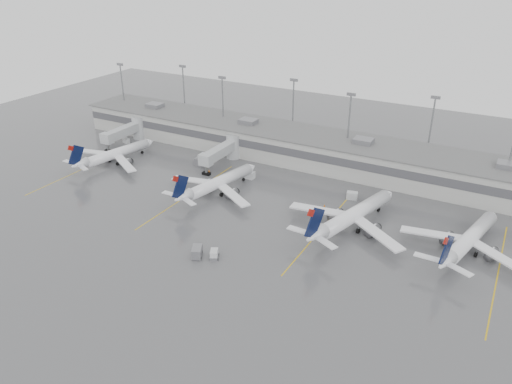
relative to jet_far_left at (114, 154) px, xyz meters
The scene contains 20 objects.
ground 56.58m from the jet_far_left, 32.47° to the right, with size 260.00×260.00×0.00m, color #4C4C4E.
terminal 55.13m from the jet_far_left, 30.11° to the left, with size 152.00×17.00×9.45m.
light_masts 58.95m from the jet_far_left, 35.02° to the left, with size 142.40×8.00×20.60m.
jet_bridge_left 17.29m from the jet_far_left, 116.95° to the left, with size 4.00×17.20×7.00m.
jet_bridge_right 31.25m from the jet_far_left, 29.51° to the left, with size 4.00×17.20×7.00m.
stand_markings 48.18m from the jet_far_left, ahead, with size 105.25×40.00×0.01m.
jet_far_left is the anchor object (origin of this frame).
jet_mid_left 36.02m from the jet_far_left, ahead, with size 24.93×28.22×9.23m.
jet_mid_right 70.72m from the jet_far_left, ahead, with size 27.48×31.24×10.35m.
jet_far_right 93.86m from the jet_far_left, ahead, with size 25.49×28.89×9.48m.
baggage_tug 57.81m from the jet_far_left, 27.99° to the right, with size 2.64×3.10×1.71m.
baggage_cart 55.59m from the jet_far_left, 30.63° to the right, with size 3.07×3.67×2.05m.
gse_uld_a 16.68m from the jet_far_left, 121.00° to the left, with size 2.13×1.42×1.51m, color silver.
gse_uld_b 39.54m from the jet_far_left, 13.55° to the left, with size 2.69×1.79×1.90m, color silver.
gse_uld_c 67.00m from the jet_far_left, ahead, with size 2.55×1.70×1.80m, color silver.
gse_loader 24.40m from the jet_far_left, 26.21° to the left, with size 2.20×3.52×2.20m, color slate.
cone_a 5.38m from the jet_far_left, 163.47° to the left, with size 0.43×0.43×0.68m, color orange.
cone_b 27.90m from the jet_far_left, 15.86° to the left, with size 0.46×0.46×0.73m, color orange.
cone_c 61.96m from the jet_far_left, ahead, with size 0.39×0.39×0.63m, color orange.
cone_d 92.85m from the jet_far_left, ahead, with size 0.46×0.46×0.74m, color orange.
Camera 1 is at (49.94, -64.78, 53.99)m, focal length 35.00 mm.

